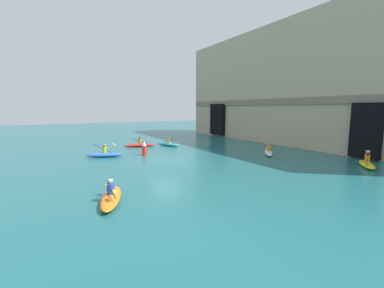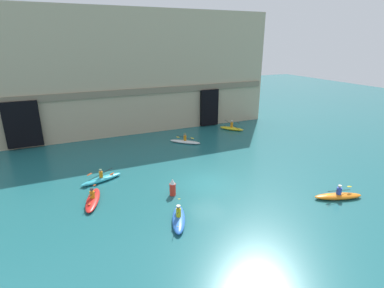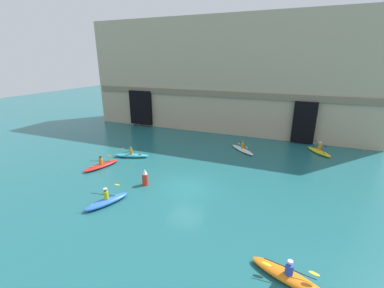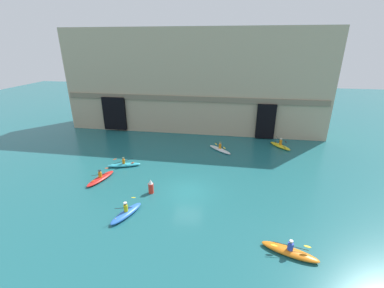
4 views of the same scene
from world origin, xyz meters
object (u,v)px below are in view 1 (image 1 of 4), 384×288
at_px(kayak_white, 269,152).
at_px(kayak_orange, 111,197).
at_px(kayak_red, 140,145).
at_px(kayak_cyan, 169,144).
at_px(marker_buoy, 144,149).
at_px(kayak_yellow, 367,164).
at_px(kayak_blue, 105,154).

bearing_deg(kayak_white, kayak_orange, -29.63).
bearing_deg(kayak_red, kayak_cyan, -2.99).
relative_size(kayak_white, marker_buoy, 2.31).
xyz_separation_m(kayak_orange, kayak_yellow, (2.11, 17.74, 0.02)).
distance_m(kayak_cyan, kayak_white, 11.23).
distance_m(kayak_orange, kayak_red, 17.18).
distance_m(kayak_orange, kayak_yellow, 17.87).
distance_m(kayak_red, marker_buoy, 5.56).
bearing_deg(kayak_orange, kayak_red, 176.40).
xyz_separation_m(kayak_cyan, kayak_orange, (14.82, -9.68, 0.00)).
relative_size(kayak_cyan, kayak_white, 1.14).
distance_m(kayak_white, kayak_orange, 16.28).
distance_m(kayak_red, kayak_blue, 6.50).
height_order(kayak_orange, kayak_blue, kayak_blue).
height_order(kayak_orange, kayak_red, kayak_orange).
bearing_deg(kayak_white, kayak_cyan, -107.36).
bearing_deg(marker_buoy, kayak_red, 165.75).
relative_size(kayak_white, kayak_red, 0.86).
distance_m(kayak_white, kayak_red, 13.83).
height_order(kayak_blue, marker_buoy, marker_buoy).
bearing_deg(kayak_cyan, kayak_white, -167.45).
bearing_deg(kayak_blue, kayak_white, 177.34).
distance_m(kayak_cyan, kayak_blue, 8.47).
bearing_deg(kayak_white, marker_buoy, -75.70).
height_order(kayak_white, marker_buoy, marker_buoy).
relative_size(kayak_red, kayak_blue, 1.11).
bearing_deg(kayak_yellow, kayak_cyan, -103.40).
distance_m(kayak_cyan, kayak_yellow, 18.75).
relative_size(kayak_white, kayak_yellow, 1.05).
bearing_deg(kayak_red, kayak_orange, -97.05).
height_order(kayak_cyan, kayak_blue, kayak_blue).
xyz_separation_m(kayak_yellow, kayak_blue, (-13.45, -15.78, -0.00)).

